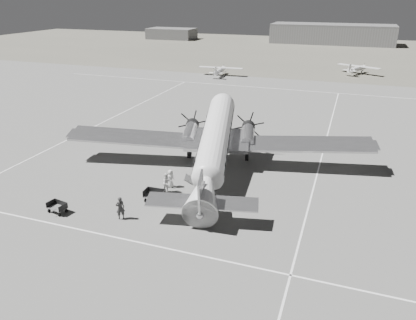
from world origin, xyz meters
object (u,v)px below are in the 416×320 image
object	(u,v)px
hangar_main	(332,34)
baggage_cart_far	(57,207)
ground_crew	(120,208)
ramp_agent	(167,183)
baggage_cart_near	(154,196)
passenger	(170,179)
light_plane_right	(357,69)
dc3_airliner	(215,145)
light_plane_left	(220,71)
shed_secondary	(172,34)

from	to	relation	value
hangar_main	baggage_cart_far	distance (m)	133.00
ground_crew	ramp_agent	world-z (taller)	ground_crew
baggage_cart_near	passenger	world-z (taller)	passenger
light_plane_right	passenger	xyz separation A→B (m)	(-15.33, -65.78, -0.16)
dc3_airliner	baggage_cart_far	bearing A→B (deg)	-142.03
light_plane_left	ramp_agent	xyz separation A→B (m)	(12.88, -54.66, -0.07)
ground_crew	light_plane_right	bearing A→B (deg)	-146.02
light_plane_right	ground_crew	bearing A→B (deg)	-77.71
shed_secondary	baggage_cart_near	size ratio (longest dim) A/B	9.85
baggage_cart_far	ramp_agent	distance (m)	9.45
light_plane_right	baggage_cart_far	bearing A→B (deg)	-81.53
dc3_airliner	baggage_cart_far	world-z (taller)	dc3_airliner
dc3_airliner	ground_crew	xyz separation A→B (m)	(-4.20, -10.91, -2.07)
ground_crew	baggage_cart_far	bearing A→B (deg)	-33.67
shed_secondary	ground_crew	size ratio (longest dim) A/B	9.32
light_plane_left	hangar_main	bearing A→B (deg)	72.12
hangar_main	light_plane_right	bearing A→B (deg)	-80.63
ramp_agent	passenger	bearing A→B (deg)	41.59
passenger	hangar_main	bearing A→B (deg)	12.36
shed_secondary	ramp_agent	size ratio (longest dim) A/B	9.54
baggage_cart_far	passenger	world-z (taller)	passenger
light_plane_left	passenger	world-z (taller)	light_plane_left
light_plane_left	passenger	bearing A→B (deg)	-80.18
light_plane_right	shed_secondary	bearing A→B (deg)	167.46
baggage_cart_near	passenger	xyz separation A→B (m)	(0.17, 2.99, 0.34)
hangar_main	passenger	bearing A→B (deg)	-92.55
light_plane_left	ramp_agent	world-z (taller)	light_plane_left
shed_secondary	dc3_airliner	xyz separation A→B (m)	(57.29, -115.58, 1.04)
hangar_main	light_plane_right	size ratio (longest dim) A/B	4.31
baggage_cart_far	passenger	bearing A→B (deg)	58.18
passenger	ramp_agent	bearing A→B (deg)	-155.84
dc3_airliner	light_plane_right	distance (m)	62.74
light_plane_left	light_plane_right	distance (m)	30.58
passenger	dc3_airliner	bearing A→B (deg)	-18.46
hangar_main	ramp_agent	bearing A→B (deg)	-92.45
hangar_main	ground_crew	world-z (taller)	hangar_main
hangar_main	ramp_agent	size ratio (longest dim) A/B	22.27
shed_secondary	passenger	distance (m)	131.69
hangar_main	baggage_cart_near	bearing A→B (deg)	-92.57
hangar_main	dc3_airliner	distance (m)	120.61
baggage_cart_far	light_plane_right	bearing A→B (deg)	83.59
dc3_airliner	ramp_agent	xyz separation A→B (m)	(-2.67, -5.44, -2.10)
shed_secondary	baggage_cart_near	distance (m)	134.36
shed_secondary	light_plane_left	xyz separation A→B (m)	(41.73, -66.36, -0.98)
baggage_cart_near	baggage_cart_far	size ratio (longest dim) A/B	1.14
light_plane_left	passenger	size ratio (longest dim) A/B	5.72
baggage_cart_near	ramp_agent	xyz separation A→B (m)	(0.35, 1.88, 0.43)
light_plane_left	ground_crew	distance (m)	61.20
hangar_main	passenger	world-z (taller)	hangar_main
light_plane_right	passenger	distance (m)	67.54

